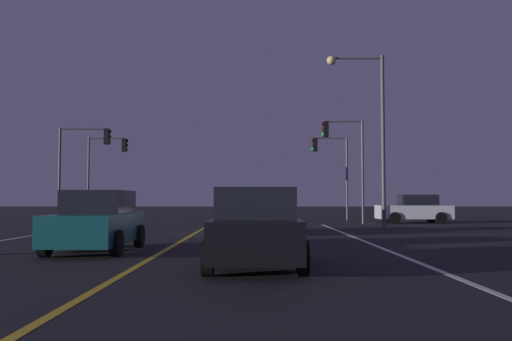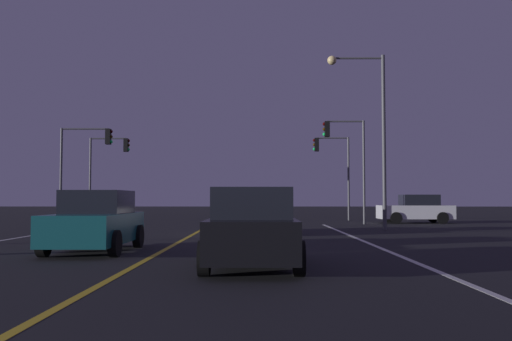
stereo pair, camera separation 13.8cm
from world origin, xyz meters
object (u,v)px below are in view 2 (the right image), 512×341
car_lead_same_lane (252,229)px  car_crossing_side (416,209)px  car_ahead_far (245,214)px  traffic_light_far_right (332,159)px  traffic_light_near_right (345,148)px  street_lamp_right_far (370,118)px  traffic_light_far_left (109,159)px  car_oncoming (96,222)px  traffic_light_near_left (86,153)px

car_lead_same_lane → car_crossing_side: (9.52, 21.41, 0.00)m
car_ahead_far → traffic_light_far_right: traffic_light_far_right is taller
traffic_light_near_right → street_lamp_right_far: 5.66m
car_crossing_side → traffic_light_far_left: traffic_light_far_left is taller
car_lead_same_lane → traffic_light_far_right: (5.05, 25.45, 3.29)m
traffic_light_near_right → traffic_light_far_left: 16.11m
car_ahead_far → car_lead_same_lane: 11.36m
car_crossing_side → street_lamp_right_far: bearing=59.9°
traffic_light_far_left → street_lamp_right_far: street_lamp_right_far is taller
traffic_light_near_right → street_lamp_right_far: size_ratio=0.72×
car_oncoming → car_lead_same_lane: (4.39, -3.53, 0.00)m
car_ahead_far → traffic_light_far_left: (-9.57, 14.09, 3.29)m
car_oncoming → car_crossing_side: same height
car_oncoming → traffic_light_near_right: 19.29m
car_ahead_far → street_lamp_right_far: size_ratio=0.52×
traffic_light_near_left → traffic_light_near_right: bearing=-0.0°
traffic_light_near_left → traffic_light_far_right: bearing=20.2°
traffic_light_near_right → car_crossing_side: bearing=-161.6°
traffic_light_near_right → car_oncoming: bearing=60.0°
car_ahead_far → car_crossing_side: 14.18m
car_ahead_far → traffic_light_near_left: bearing=47.6°
traffic_light_near_right → street_lamp_right_far: street_lamp_right_far is taller
car_crossing_side → street_lamp_right_far: street_lamp_right_far is taller
car_lead_same_lane → traffic_light_far_right: traffic_light_far_right is taller
car_oncoming → traffic_light_near_left: size_ratio=0.78×
traffic_light_far_left → street_lamp_right_far: size_ratio=0.67×
traffic_light_near_left → street_lamp_right_far: size_ratio=0.67×
traffic_light_far_left → traffic_light_near_left: bearing=-88.4°
car_crossing_side → traffic_light_far_left: bearing=-11.6°
car_ahead_far → car_crossing_side: same height
car_lead_same_lane → car_crossing_side: same height
traffic_light_near_left → car_crossing_side: bearing=4.3°
car_ahead_far → car_crossing_side: bearing=-44.8°
car_oncoming → traffic_light_far_right: size_ratio=0.77×
traffic_light_near_right → traffic_light_far_right: traffic_light_near_right is taller
traffic_light_near_left → traffic_light_far_right: 15.92m
traffic_light_far_right → car_ahead_far: bearing=68.6°
car_oncoming → street_lamp_right_far: 15.31m
car_ahead_far → traffic_light_near_left: traffic_light_near_left is taller
car_lead_same_lane → traffic_light_near_right: bearing=-14.3°
traffic_light_far_left → street_lamp_right_far: bearing=-35.6°
car_oncoming → traffic_light_far_left: (-5.66, 21.92, 3.29)m
traffic_light_near_left → traffic_light_far_right: traffic_light_far_right is taller
car_ahead_far → street_lamp_right_far: street_lamp_right_far is taller
car_oncoming → car_lead_same_lane: 5.63m
car_oncoming → car_ahead_far: bearing=153.4°
traffic_light_near_right → traffic_light_far_left: bearing=-20.0°
car_ahead_far → traffic_light_near_left: 13.17m
car_oncoming → car_crossing_side: bearing=142.1°
traffic_light_far_left → street_lamp_right_far: (15.48, -11.07, 1.19)m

